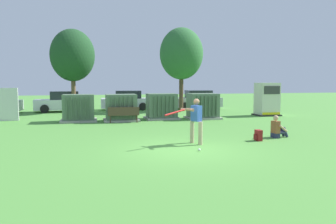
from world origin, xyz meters
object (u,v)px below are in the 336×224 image
transformer_east (203,106)px  seated_spectator (277,129)px  generator_enclosure (267,99)px  batter (195,119)px  backpack (258,135)px  parked_car_left_of_center (63,102)px  transformer_mid_east (162,107)px  transformer_west (79,108)px  park_bench (124,114)px  sports_ball (199,150)px  parked_car_rightmost (197,100)px  transformer_mid_west (121,108)px  parked_car_right_of_center (127,101)px

transformer_east → seated_spectator: (0.71, -7.38, -0.41)m
generator_enclosure → batter: generator_enclosure is taller
backpack → parked_car_left_of_center: parked_car_left_of_center is taller
transformer_mid_east → transformer_east: (2.62, -0.46, 0.00)m
transformer_west → backpack: size_ratio=4.77×
park_bench → seated_spectator: bearing=-48.0°
sports_ball → parked_car_rightmost: (5.50, 16.33, 0.71)m
batter → parked_car_rightmost: (5.25, 15.10, -0.22)m
transformer_mid_west → transformer_west: bearing=171.8°
transformer_east → seated_spectator: transformer_east is taller
transformer_mid_east → sports_ball: 9.64m
batter → generator_enclosure: bearing=46.5°
backpack → sports_ball: bearing=-156.8°
transformer_east → generator_enclosure: bearing=8.2°
transformer_mid_west → seated_spectator: (5.93, -7.41, -0.41)m
backpack → seated_spectator: bearing=22.1°
generator_enclosure → park_bench: (-10.18, -1.57, -0.60)m
generator_enclosure → backpack: size_ratio=5.23×
backpack → parked_car_rightmost: bearing=80.4°
transformer_mid_east → backpack: bearing=-75.4°
transformer_mid_east → park_bench: 2.87m
transformer_mid_west → sports_ball: transformer_mid_west is taller
generator_enclosure → transformer_mid_east: bearing=-178.0°
transformer_west → parked_car_left_of_center: size_ratio=0.49×
batter → parked_car_rightmost: bearing=70.8°
transformer_mid_west → backpack: 9.23m
parked_car_rightmost → backpack: bearing=-99.6°
transformer_mid_east → park_bench: size_ratio=1.15×
sports_ball → backpack: backpack is taller
park_bench → parked_car_right_of_center: size_ratio=0.42×
transformer_east → parked_car_left_of_center: (-9.12, 7.20, -0.04)m
transformer_west → sports_ball: bearing=-65.7°
sports_ball → batter: bearing=78.3°
transformer_mid_west → park_bench: size_ratio=1.15×
batter → parked_car_rightmost: batter is taller
batter → seated_spectator: batter is taller
batter → parked_car_left_of_center: 16.23m
parked_car_right_of_center → parked_car_rightmost: bearing=-4.9°
transformer_west → transformer_east: (7.72, -0.39, 0.00)m
parked_car_rightmost → transformer_west: bearing=-145.2°
transformer_mid_west → sports_ball: (1.81, -9.15, -0.74)m
backpack → parked_car_left_of_center: bearing=119.9°
parked_car_right_of_center → seated_spectator: bearing=-72.7°
transformer_east → batter: (-3.16, -7.89, 0.19)m
parked_car_left_of_center → transformer_east: bearing=-38.3°
transformer_mid_west → parked_car_left_of_center: bearing=118.5°
transformer_west → park_bench: transformer_west is taller
transformer_west → transformer_mid_west: (2.49, -0.36, 0.00)m
backpack → park_bench: bearing=123.9°
parked_car_rightmost → parked_car_left_of_center: bearing=-180.0°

